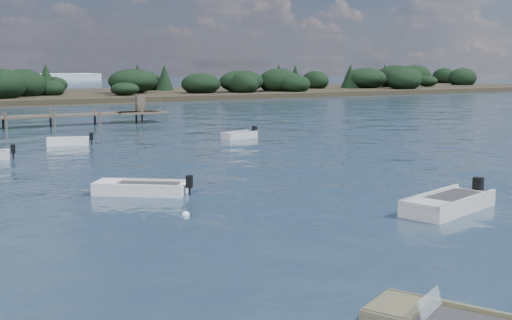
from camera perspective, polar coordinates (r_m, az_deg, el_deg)
ground at (r=76.25m, az=-16.09°, el=3.81°), size 400.00×400.00×0.00m
dinghy_mid_grey at (r=29.48m, az=-10.23°, el=-2.68°), size 4.21×3.69×1.12m
tender_far_grey_b at (r=50.60m, az=-1.48°, el=2.10°), size 3.35×1.87×1.12m
tender_far_white at (r=48.46m, az=-16.35°, el=1.47°), size 3.31×1.95×1.11m
dinghy_extra_a at (r=26.83m, az=16.71°, el=-3.97°), size 5.21×3.03×1.31m
buoy_c at (r=25.14m, az=-6.27°, el=-4.90°), size 0.32×0.32×0.32m
far_headland at (r=121.75m, az=-9.10°, el=6.60°), size 190.00×40.00×5.80m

